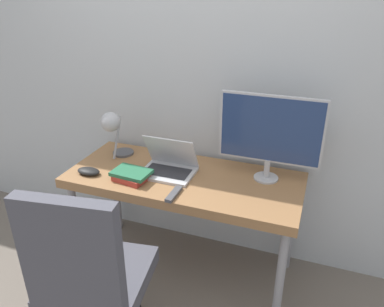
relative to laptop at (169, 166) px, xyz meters
The scene contains 10 objects.
ground_plane 0.85m from the laptop, 72.03° to the right, with size 12.00×12.00×0.00m, color #70665B.
wall_back 0.65m from the laptop, 74.18° to the left, with size 8.00×0.05×2.60m.
desk 0.16m from the laptop, ahead, with size 1.47×0.63×0.73m.
laptop is the anchor object (origin of this frame).
monitor 0.66m from the laptop, 12.86° to the left, with size 0.61×0.15×0.53m.
desk_lamp 0.46m from the laptop, behind, with size 0.15×0.26×0.35m.
office_chair 0.85m from the laptop, 94.11° to the right, with size 0.56×0.57×1.08m.
book_stack 0.24m from the laptop, 137.72° to the right, with size 0.24×0.18×0.06m.
tv_remote 0.28m from the laptop, 60.94° to the right, with size 0.04×0.17×0.02m.
game_controller 0.51m from the laptop, 157.60° to the right, with size 0.15×0.09×0.04m.
Camera 1 is at (0.76, -1.61, 1.86)m, focal length 35.00 mm.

